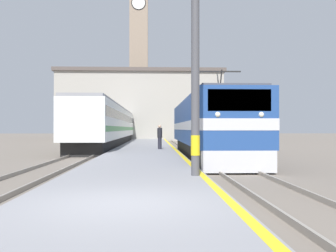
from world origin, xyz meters
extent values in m
plane|color=#70665B|center=(0.00, 30.00, 0.00)|extent=(200.00, 200.00, 0.00)
cube|color=gray|center=(0.00, 25.00, 0.15)|extent=(4.39, 140.00, 0.30)
cube|color=yellow|center=(2.05, 25.00, 0.30)|extent=(0.20, 140.00, 0.00)
cube|color=#70665B|center=(3.70, 25.00, 0.01)|extent=(2.83, 140.00, 0.02)
cube|color=gray|center=(2.98, 25.00, 0.09)|extent=(0.07, 140.00, 0.14)
cube|color=gray|center=(4.42, 25.00, 0.09)|extent=(0.07, 140.00, 0.14)
cube|color=#70665B|center=(-3.64, 25.00, 0.01)|extent=(2.83, 140.00, 0.02)
cube|color=gray|center=(-4.36, 25.00, 0.09)|extent=(0.07, 140.00, 0.14)
cube|color=gray|center=(-2.92, 25.00, 0.09)|extent=(0.07, 140.00, 0.14)
cube|color=black|center=(3.70, 15.36, 0.45)|extent=(2.46, 15.97, 0.90)
cube|color=#23478C|center=(3.70, 15.36, 2.09)|extent=(2.90, 17.36, 2.39)
cube|color=silver|center=(3.70, 15.36, 1.85)|extent=(2.92, 17.38, 0.44)
cube|color=silver|center=(3.70, 6.83, 0.50)|extent=(2.75, 0.30, 0.81)
cube|color=black|center=(3.70, 6.74, 2.74)|extent=(2.32, 0.12, 0.80)
sphere|color=white|center=(2.90, 6.70, 2.21)|extent=(0.20, 0.20, 0.20)
sphere|color=white|center=(4.50, 6.70, 2.21)|extent=(0.20, 0.20, 0.20)
cube|color=#4C4C51|center=(3.70, 15.36, 3.35)|extent=(2.61, 16.49, 0.12)
cylinder|color=#333333|center=(3.70, 10.67, 3.91)|extent=(0.06, 0.63, 1.03)
cylinder|color=#333333|center=(3.70, 11.37, 3.91)|extent=(0.06, 0.63, 1.03)
cube|color=#262626|center=(3.70, 11.02, 4.41)|extent=(2.03, 0.08, 0.06)
cube|color=black|center=(-3.64, 31.30, 0.45)|extent=(2.46, 31.18, 0.90)
cube|color=silver|center=(-3.64, 31.30, 2.23)|extent=(2.90, 32.48, 2.65)
cube|color=black|center=(-3.64, 31.30, 2.76)|extent=(2.92, 31.83, 0.64)
cube|color=#338442|center=(-3.64, 31.30, 1.70)|extent=(2.92, 31.83, 0.36)
cube|color=gray|center=(-3.64, 31.30, 3.65)|extent=(2.67, 32.48, 0.20)
cylinder|color=#4C4C51|center=(1.83, 4.26, 4.51)|extent=(0.25, 0.25, 8.41)
cylinder|color=yellow|center=(1.83, 4.26, 1.20)|extent=(0.27, 0.27, 0.60)
cylinder|color=#23232D|center=(1.01, 19.41, 0.70)|extent=(0.26, 0.26, 0.79)
cylinder|color=black|center=(1.01, 19.41, 1.42)|extent=(0.34, 0.34, 0.65)
sphere|color=tan|center=(1.01, 19.41, 1.85)|extent=(0.21, 0.21, 0.21)
cube|color=gray|center=(-2.05, 63.38, 13.08)|extent=(3.24, 3.24, 26.15)
cylinder|color=black|center=(-2.05, 61.74, 23.89)|extent=(2.57, 0.06, 2.57)
cylinder|color=white|center=(-2.05, 61.71, 23.89)|extent=(2.27, 0.10, 2.27)
cube|color=#A8A399|center=(-1.30, 50.40, 4.75)|extent=(22.99, 9.35, 9.50)
cube|color=#564C47|center=(-1.30, 50.40, 9.75)|extent=(23.59, 9.95, 0.50)
camera|label=1|loc=(0.58, -7.42, 1.70)|focal=42.00mm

